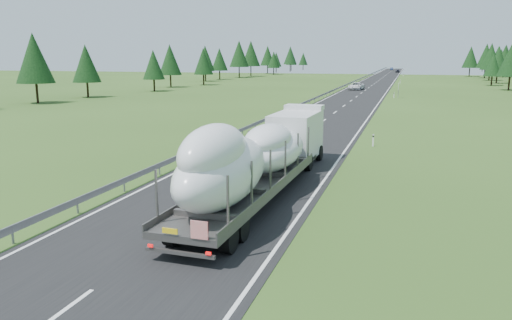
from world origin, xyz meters
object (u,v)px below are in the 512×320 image
(highway_sign, at_px, (399,88))
(distant_car_dark, at_px, (398,71))
(distant_van, at_px, (356,86))
(distant_car_blue, at_px, (392,69))
(boat_truck, at_px, (261,153))

(highway_sign, xyz_separation_m, distant_car_dark, (-3.80, 144.81, -1.10))
(distant_van, xyz_separation_m, distant_car_blue, (1.41, 164.03, -0.12))
(boat_truck, height_order, distant_van, boat_truck)
(highway_sign, bearing_deg, boat_truck, -94.44)
(distant_car_dark, bearing_deg, boat_truck, -88.09)
(highway_sign, distance_m, distant_car_blue, 184.02)
(distant_van, distance_m, distant_car_dark, 125.10)
(distant_car_dark, xyz_separation_m, distant_car_blue, (-4.04, 39.04, -0.02))
(distant_van, relative_size, distant_car_blue, 1.40)
(boat_truck, xyz_separation_m, distant_van, (-4.06, 86.67, -1.52))
(highway_sign, height_order, distant_car_blue, highway_sign)
(distant_van, xyz_separation_m, distant_car_dark, (5.45, 124.99, -0.10))
(boat_truck, distance_m, distant_car_dark, 211.67)
(highway_sign, distance_m, boat_truck, 67.05)
(highway_sign, xyz_separation_m, distant_van, (-9.25, 19.82, -1.00))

